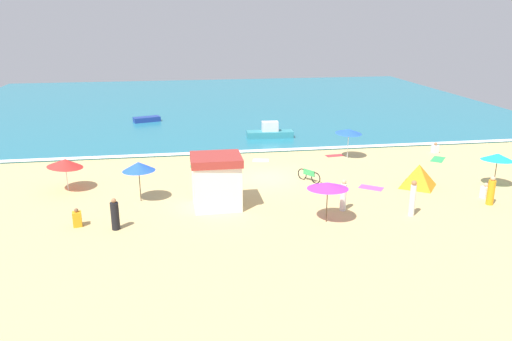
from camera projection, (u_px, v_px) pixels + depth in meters
The scene contains 25 objects.
ground_plane at pixel (267, 178), 31.62m from camera, with size 60.00×60.00×0.00m, color #D8B775.
ocean_water at pixel (224, 103), 58.00m from camera, with size 60.00×44.00×0.10m, color teal.
wave_breaker_foam at pixel (252, 151), 37.53m from camera, with size 57.00×0.70×0.01m, color white.
lifeguard_cabana at pixel (216, 181), 26.48m from camera, with size 2.66×2.36×2.85m.
beach_umbrella_0 at pixel (139, 166), 27.13m from camera, with size 2.45×2.45×2.27m.
beach_umbrella_1 at pixel (328, 186), 24.38m from camera, with size 2.09×2.10×2.13m.
beach_umbrella_2 at pixel (498, 157), 29.51m from camera, with size 2.62×2.62×2.12m.
beach_umbrella_3 at pixel (65, 163), 28.91m from camera, with size 2.30×2.27×2.02m.
beach_umbrella_5 at pixel (349, 131), 35.38m from camera, with size 2.65×2.65×2.18m.
beach_tent at pixel (418, 176), 29.82m from camera, with size 2.18×2.10×1.40m.
parked_bicycle at pixel (309, 175), 30.91m from camera, with size 1.08×1.53×0.76m.
beachgoer_0 at pixel (485, 191), 28.06m from camera, with size 0.47×0.47×0.90m.
beachgoer_1 at pixel (343, 196), 26.14m from camera, with size 0.46×0.46×1.72m.
beachgoer_2 at pixel (115, 215), 23.84m from camera, with size 0.55×0.55×1.59m.
beachgoer_3 at pixel (491, 191), 26.99m from camera, with size 0.40×0.40×1.62m.
beachgoer_4 at pixel (435, 148), 37.32m from camera, with size 0.46×0.46×0.80m.
beachgoer_5 at pixel (77, 219), 24.28m from camera, with size 0.47×0.47×0.94m.
beachgoer_6 at pixel (413, 198), 25.42m from camera, with size 0.37×0.37×1.91m.
beach_towel_0 at pixel (261, 160), 35.42m from camera, with size 1.25×0.97×0.01m.
beach_towel_1 at pixel (202, 166), 34.12m from camera, with size 1.66×0.72×0.01m.
beach_towel_2 at pixel (334, 156), 36.62m from camera, with size 1.38×0.80×0.01m.
beach_towel_3 at pixel (371, 188), 29.81m from camera, with size 1.59×1.47×0.01m.
beach_towel_4 at pixel (438, 159), 35.67m from camera, with size 1.68×1.82×0.01m.
small_boat_0 at pixel (147, 119), 47.75m from camera, with size 2.66×1.66×0.46m.
small_boat_1 at pixel (270, 132), 41.57m from camera, with size 3.89×1.38×1.34m.
Camera 1 is at (-5.43, -29.55, 9.89)m, focal length 34.99 mm.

